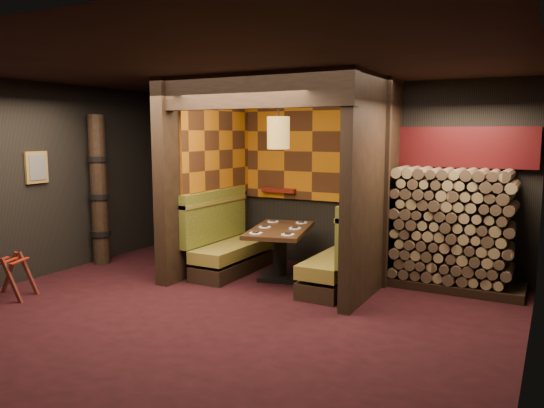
{
  "coord_description": "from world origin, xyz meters",
  "views": [
    {
      "loc": [
        3.41,
        -5.0,
        2.12
      ],
      "look_at": [
        0.0,
        1.3,
        1.15
      ],
      "focal_mm": 35.0,
      "sensor_mm": 36.0,
      "label": 1
    }
  ],
  "objects_px": {
    "booth_bench_left": "(228,246)",
    "totem_column": "(99,191)",
    "pendant_lamp": "(278,133)",
    "luggage_rack": "(10,275)",
    "booth_bench_right": "(344,260)",
    "firewood_stack": "(459,230)",
    "dining_table": "(280,244)"
  },
  "relations": [
    {
      "from": "booth_bench_right",
      "to": "dining_table",
      "type": "xyz_separation_m",
      "value": [
        -1.0,
        0.02,
        0.12
      ]
    },
    {
      "from": "booth_bench_right",
      "to": "firewood_stack",
      "type": "relative_size",
      "value": 0.92
    },
    {
      "from": "booth_bench_left",
      "to": "dining_table",
      "type": "xyz_separation_m",
      "value": [
        0.89,
        0.02,
        0.12
      ]
    },
    {
      "from": "pendant_lamp",
      "to": "dining_table",
      "type": "bearing_deg",
      "value": 90.0
    },
    {
      "from": "booth_bench_left",
      "to": "dining_table",
      "type": "distance_m",
      "value": 0.9
    },
    {
      "from": "pendant_lamp",
      "to": "totem_column",
      "type": "distance_m",
      "value": 3.16
    },
    {
      "from": "dining_table",
      "to": "pendant_lamp",
      "type": "xyz_separation_m",
      "value": [
        -0.0,
        -0.05,
        1.6
      ]
    },
    {
      "from": "pendant_lamp",
      "to": "luggage_rack",
      "type": "height_order",
      "value": "pendant_lamp"
    },
    {
      "from": "booth_bench_left",
      "to": "booth_bench_right",
      "type": "bearing_deg",
      "value": 0.0
    },
    {
      "from": "dining_table",
      "to": "booth_bench_right",
      "type": "bearing_deg",
      "value": -0.88
    },
    {
      "from": "booth_bench_right",
      "to": "dining_table",
      "type": "relative_size",
      "value": 1.02
    },
    {
      "from": "booth_bench_left",
      "to": "totem_column",
      "type": "height_order",
      "value": "totem_column"
    },
    {
      "from": "pendant_lamp",
      "to": "luggage_rack",
      "type": "distance_m",
      "value": 4.0
    },
    {
      "from": "booth_bench_left",
      "to": "pendant_lamp",
      "type": "bearing_deg",
      "value": -2.22
    },
    {
      "from": "dining_table",
      "to": "luggage_rack",
      "type": "xyz_separation_m",
      "value": [
        -2.64,
        -2.44,
        -0.22
      ]
    },
    {
      "from": "booth_bench_right",
      "to": "luggage_rack",
      "type": "relative_size",
      "value": 2.43
    },
    {
      "from": "pendant_lamp",
      "to": "luggage_rack",
      "type": "xyz_separation_m",
      "value": [
        -2.64,
        -2.39,
        -1.81
      ]
    },
    {
      "from": "firewood_stack",
      "to": "booth_bench_right",
      "type": "bearing_deg",
      "value": -152.65
    },
    {
      "from": "totem_column",
      "to": "luggage_rack",
      "type": "bearing_deg",
      "value": -79.78
    },
    {
      "from": "booth_bench_right",
      "to": "luggage_rack",
      "type": "height_order",
      "value": "booth_bench_right"
    },
    {
      "from": "luggage_rack",
      "to": "firewood_stack",
      "type": "distance_m",
      "value": 5.92
    },
    {
      "from": "booth_bench_right",
      "to": "firewood_stack",
      "type": "height_order",
      "value": "firewood_stack"
    },
    {
      "from": "firewood_stack",
      "to": "totem_column",
      "type": "bearing_deg",
      "value": -166.81
    },
    {
      "from": "luggage_rack",
      "to": "totem_column",
      "type": "distance_m",
      "value": 2.1
    },
    {
      "from": "booth_bench_right",
      "to": "totem_column",
      "type": "xyz_separation_m",
      "value": [
        -3.98,
        -0.55,
        0.79
      ]
    },
    {
      "from": "firewood_stack",
      "to": "pendant_lamp",
      "type": "bearing_deg",
      "value": -162.67
    },
    {
      "from": "pendant_lamp",
      "to": "booth_bench_left",
      "type": "bearing_deg",
      "value": 177.78
    },
    {
      "from": "totem_column",
      "to": "pendant_lamp",
      "type": "bearing_deg",
      "value": 9.81
    },
    {
      "from": "booth_bench_left",
      "to": "booth_bench_right",
      "type": "relative_size",
      "value": 1.0
    },
    {
      "from": "pendant_lamp",
      "to": "totem_column",
      "type": "relative_size",
      "value": 0.4
    },
    {
      "from": "totem_column",
      "to": "firewood_stack",
      "type": "height_order",
      "value": "totem_column"
    },
    {
      "from": "booth_bench_left",
      "to": "dining_table",
      "type": "height_order",
      "value": "booth_bench_left"
    }
  ]
}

